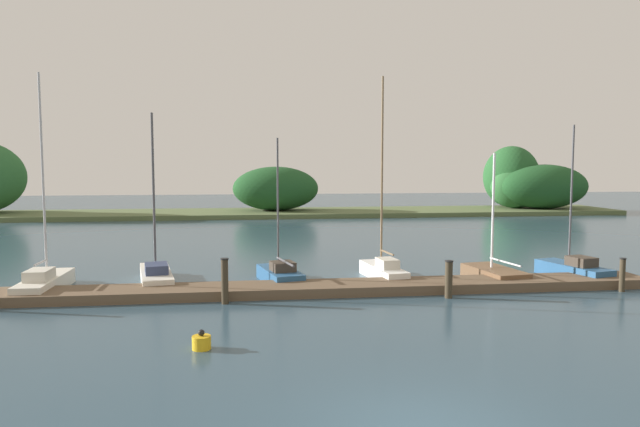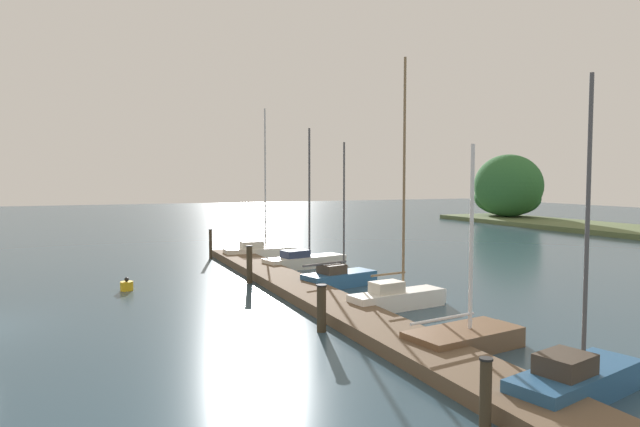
% 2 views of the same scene
% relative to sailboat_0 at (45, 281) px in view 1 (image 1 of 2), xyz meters
% --- Properties ---
extents(dock_pier, '(24.42, 1.80, 0.35)m').
position_rel_sailboat_0_xyz_m(dock_pier, '(10.43, -1.44, -0.24)').
color(dock_pier, brown).
rests_on(dock_pier, ground).
extents(far_shore, '(63.54, 8.50, 6.75)m').
position_rel_sailboat_0_xyz_m(far_shore, '(9.31, 31.13, 2.05)').
color(far_shore, '#56663D').
rests_on(far_shore, ground).
extents(sailboat_0, '(1.06, 4.15, 8.01)m').
position_rel_sailboat_0_xyz_m(sailboat_0, '(0.00, 0.00, 0.00)').
color(sailboat_0, silver).
rests_on(sailboat_0, ground).
extents(sailboat_1, '(1.89, 4.44, 6.70)m').
position_rel_sailboat_0_xyz_m(sailboat_1, '(3.80, 1.02, -0.03)').
color(sailboat_1, silver).
rests_on(sailboat_1, ground).
extents(sailboat_2, '(1.81, 3.51, 5.74)m').
position_rel_sailboat_0_xyz_m(sailboat_2, '(8.65, 0.57, -0.04)').
color(sailboat_2, '#285684').
rests_on(sailboat_2, ground).
extents(sailboat_3, '(1.35, 3.72, 8.21)m').
position_rel_sailboat_0_xyz_m(sailboat_3, '(12.88, 0.70, 0.03)').
color(sailboat_3, white).
rests_on(sailboat_3, ground).
extents(sailboat_4, '(1.82, 3.49, 5.15)m').
position_rel_sailboat_0_xyz_m(sailboat_4, '(17.30, -0.00, -0.11)').
color(sailboat_4, brown).
rests_on(sailboat_4, ground).
extents(sailboat_5, '(1.82, 3.69, 6.31)m').
position_rel_sailboat_0_xyz_m(sailboat_5, '(20.72, -0.01, -0.02)').
color(sailboat_5, '#285684').
rests_on(sailboat_5, ground).
extents(mooring_piling_1, '(0.27, 0.27, 1.55)m').
position_rel_sailboat_0_xyz_m(mooring_piling_1, '(6.63, -2.62, 0.37)').
color(mooring_piling_1, '#3D3323').
rests_on(mooring_piling_1, ground).
extents(mooring_piling_2, '(0.30, 0.30, 1.33)m').
position_rel_sailboat_0_xyz_m(mooring_piling_2, '(14.43, -2.77, 0.26)').
color(mooring_piling_2, '#3D3323').
rests_on(mooring_piling_2, ground).
extents(mooring_piling_3, '(0.23, 0.23, 1.26)m').
position_rel_sailboat_0_xyz_m(mooring_piling_3, '(21.14, -2.64, 0.23)').
color(mooring_piling_3, '#3D3323').
rests_on(mooring_piling_3, ground).
extents(channel_buoy_0, '(0.48, 0.48, 0.51)m').
position_rel_sailboat_0_xyz_m(channel_buoy_0, '(6.21, -7.37, -0.22)').
color(channel_buoy_0, gold).
rests_on(channel_buoy_0, ground).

